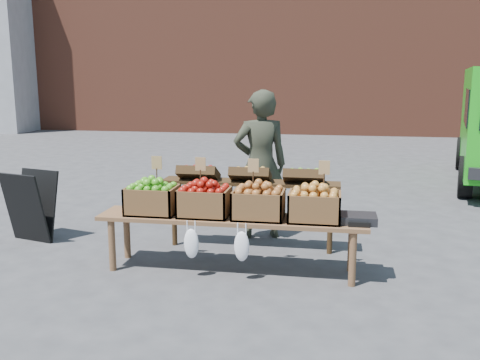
% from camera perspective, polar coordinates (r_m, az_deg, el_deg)
% --- Properties ---
extents(ground, '(80.00, 80.00, 0.00)m').
position_cam_1_polar(ground, '(5.55, 2.20, -9.62)').
color(ground, '#3F3F41').
extents(vendor, '(0.76, 0.62, 1.80)m').
position_cam_1_polar(vendor, '(6.47, 2.19, 1.63)').
color(vendor, '#2B2E22').
rests_on(vendor, ground).
extents(chalkboard_sign, '(0.63, 0.44, 0.86)m').
position_cam_1_polar(chalkboard_sign, '(6.88, -21.40, -2.58)').
color(chalkboard_sign, black).
rests_on(chalkboard_sign, ground).
extents(back_table, '(2.10, 0.44, 1.04)m').
position_cam_1_polar(back_table, '(6.06, 1.11, -2.70)').
color(back_table, '#322110').
rests_on(back_table, ground).
extents(display_bench, '(2.70, 0.56, 0.57)m').
position_cam_1_polar(display_bench, '(5.46, -0.92, -6.83)').
color(display_bench, brown).
rests_on(display_bench, ground).
extents(crate_golden_apples, '(0.50, 0.40, 0.28)m').
position_cam_1_polar(crate_golden_apples, '(5.55, -9.33, -2.11)').
color(crate_golden_apples, '#37841B').
rests_on(crate_golden_apples, display_bench).
extents(crate_russet_pears, '(0.50, 0.40, 0.28)m').
position_cam_1_polar(crate_russet_pears, '(5.40, -3.80, -2.36)').
color(crate_russet_pears, maroon).
rests_on(crate_russet_pears, display_bench).
extents(crate_red_apples, '(0.50, 0.40, 0.28)m').
position_cam_1_polar(crate_red_apples, '(5.30, 1.99, -2.61)').
color(crate_red_apples, '#A75626').
rests_on(crate_red_apples, display_bench).
extents(crate_green_apples, '(0.50, 0.40, 0.28)m').
position_cam_1_polar(crate_green_apples, '(5.25, 7.95, -2.83)').
color(crate_green_apples, '#AF941B').
rests_on(crate_green_apples, display_bench).
extents(weighing_scale, '(0.34, 0.30, 0.08)m').
position_cam_1_polar(weighing_scale, '(5.28, 12.54, -4.03)').
color(weighing_scale, black).
rests_on(weighing_scale, display_bench).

